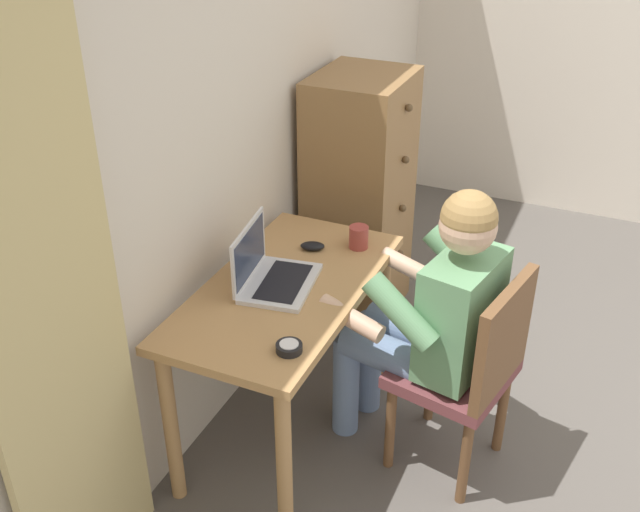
{
  "coord_description": "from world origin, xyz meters",
  "views": [
    {
      "loc": [
        -2.63,
        0.75,
        2.23
      ],
      "look_at": [
        -0.39,
        1.74,
        0.82
      ],
      "focal_mm": 41.72,
      "sensor_mm": 36.0,
      "label": 1
    }
  ],
  "objects_px": {
    "laptop": "(270,272)",
    "desk_clock": "(289,347)",
    "dresser": "(359,200)",
    "person_seated": "(430,312)",
    "computer_mouse": "(313,246)",
    "coffee_mug": "(359,237)",
    "desk": "(286,311)",
    "chair": "(470,367)"
  },
  "relations": [
    {
      "from": "dresser",
      "to": "person_seated",
      "type": "distance_m",
      "value": 1.07
    },
    {
      "from": "desk_clock",
      "to": "coffee_mug",
      "type": "height_order",
      "value": "coffee_mug"
    },
    {
      "from": "desk",
      "to": "person_seated",
      "type": "distance_m",
      "value": 0.56
    },
    {
      "from": "chair",
      "to": "computer_mouse",
      "type": "distance_m",
      "value": 0.8
    },
    {
      "from": "chair",
      "to": "desk_clock",
      "type": "bearing_deg",
      "value": 131.41
    },
    {
      "from": "person_seated",
      "to": "laptop",
      "type": "height_order",
      "value": "person_seated"
    },
    {
      "from": "dresser",
      "to": "person_seated",
      "type": "relative_size",
      "value": 1.06
    },
    {
      "from": "computer_mouse",
      "to": "desk_clock",
      "type": "bearing_deg",
      "value": 178.42
    },
    {
      "from": "laptop",
      "to": "person_seated",
      "type": "bearing_deg",
      "value": -76.59
    },
    {
      "from": "chair",
      "to": "person_seated",
      "type": "height_order",
      "value": "person_seated"
    },
    {
      "from": "dresser",
      "to": "laptop",
      "type": "bearing_deg",
      "value": -178.47
    },
    {
      "from": "person_seated",
      "to": "laptop",
      "type": "relative_size",
      "value": 3.19
    },
    {
      "from": "computer_mouse",
      "to": "coffee_mug",
      "type": "height_order",
      "value": "coffee_mug"
    },
    {
      "from": "chair",
      "to": "laptop",
      "type": "bearing_deg",
      "value": 98.05
    },
    {
      "from": "laptop",
      "to": "desk",
      "type": "bearing_deg",
      "value": -77.41
    },
    {
      "from": "desk",
      "to": "laptop",
      "type": "relative_size",
      "value": 2.97
    },
    {
      "from": "chair",
      "to": "person_seated",
      "type": "distance_m",
      "value": 0.26
    },
    {
      "from": "dresser",
      "to": "computer_mouse",
      "type": "distance_m",
      "value": 0.71
    },
    {
      "from": "desk_clock",
      "to": "person_seated",
      "type": "bearing_deg",
      "value": -34.83
    },
    {
      "from": "dresser",
      "to": "coffee_mug",
      "type": "xyz_separation_m",
      "value": [
        -0.6,
        -0.23,
        0.14
      ]
    },
    {
      "from": "dresser",
      "to": "laptop",
      "type": "height_order",
      "value": "dresser"
    },
    {
      "from": "laptop",
      "to": "computer_mouse",
      "type": "distance_m",
      "value": 0.31
    },
    {
      "from": "desk",
      "to": "desk_clock",
      "type": "bearing_deg",
      "value": -152.02
    },
    {
      "from": "laptop",
      "to": "computer_mouse",
      "type": "bearing_deg",
      "value": -6.7
    },
    {
      "from": "laptop",
      "to": "computer_mouse",
      "type": "xyz_separation_m",
      "value": [
        0.31,
        -0.04,
        -0.04
      ]
    },
    {
      "from": "desk",
      "to": "coffee_mug",
      "type": "distance_m",
      "value": 0.45
    },
    {
      "from": "chair",
      "to": "computer_mouse",
      "type": "xyz_separation_m",
      "value": [
        0.2,
        0.74,
        0.25
      ]
    },
    {
      "from": "chair",
      "to": "desk_clock",
      "type": "xyz_separation_m",
      "value": [
        -0.46,
        0.52,
        0.25
      ]
    },
    {
      "from": "desk_clock",
      "to": "chair",
      "type": "bearing_deg",
      "value": -48.59
    },
    {
      "from": "dresser",
      "to": "coffee_mug",
      "type": "relative_size",
      "value": 10.54
    },
    {
      "from": "chair",
      "to": "laptop",
      "type": "distance_m",
      "value": 0.83
    },
    {
      "from": "dresser",
      "to": "chair",
      "type": "height_order",
      "value": "dresser"
    },
    {
      "from": "chair",
      "to": "computer_mouse",
      "type": "relative_size",
      "value": 8.76
    },
    {
      "from": "laptop",
      "to": "desk_clock",
      "type": "bearing_deg",
      "value": -144.44
    },
    {
      "from": "laptop",
      "to": "desk_clock",
      "type": "height_order",
      "value": "laptop"
    },
    {
      "from": "laptop",
      "to": "chair",
      "type": "bearing_deg",
      "value": -81.95
    },
    {
      "from": "computer_mouse",
      "to": "desk_clock",
      "type": "xyz_separation_m",
      "value": [
        -0.66,
        -0.21,
        -0.0
      ]
    },
    {
      "from": "computer_mouse",
      "to": "dresser",
      "type": "bearing_deg",
      "value": -14.38
    },
    {
      "from": "person_seated",
      "to": "coffee_mug",
      "type": "xyz_separation_m",
      "value": [
        0.27,
        0.39,
        0.1
      ]
    },
    {
      "from": "desk",
      "to": "dresser",
      "type": "height_order",
      "value": "dresser"
    },
    {
      "from": "person_seated",
      "to": "laptop",
      "type": "xyz_separation_m",
      "value": [
        -0.14,
        0.59,
        0.1
      ]
    },
    {
      "from": "desk",
      "to": "computer_mouse",
      "type": "relative_size",
      "value": 11.1
    }
  ]
}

